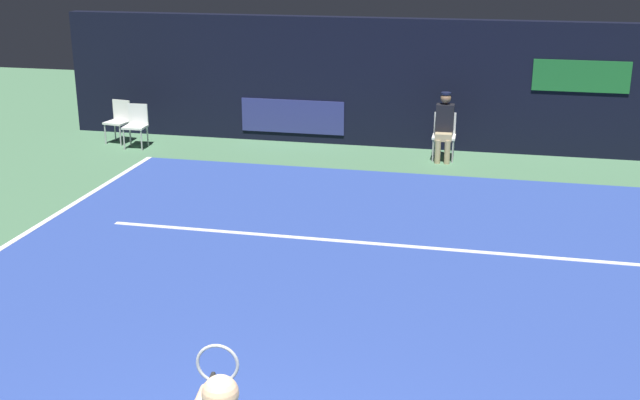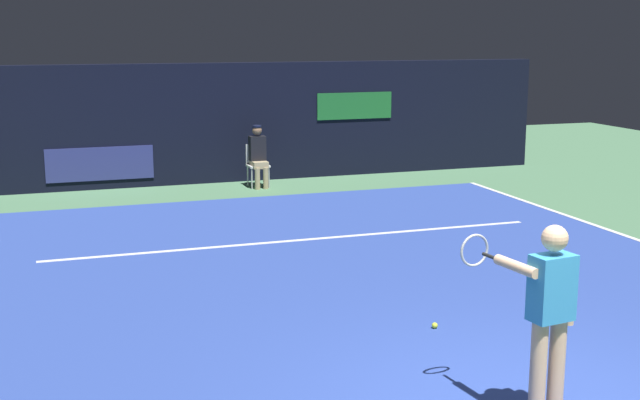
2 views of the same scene
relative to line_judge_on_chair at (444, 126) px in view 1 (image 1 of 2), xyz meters
The scene contains 7 objects.
ground_plane 6.78m from the line_judge_on_chair, 94.68° to the right, with size 30.52×30.52×0.00m, color #4C7A56.
court_surface 6.78m from the line_judge_on_chair, 94.68° to the right, with size 10.25×11.28×0.01m, color #2D479E.
line_service 4.83m from the line_judge_on_chair, 96.61° to the right, with size 8.00×0.10×0.01m, color white.
back_wall 1.25m from the line_judge_on_chair, 120.48° to the left, with size 15.18×0.33×2.60m.
line_judge_on_chair is the anchor object (origin of this frame).
courtside_chair_near 6.76m from the line_judge_on_chair, behind, with size 0.50×0.48×0.88m.
courtside_chair_far 6.23m from the line_judge_on_chair, behind, with size 0.46×0.44×0.88m.
Camera 1 is at (1.54, -3.93, 4.15)m, focal length 45.39 mm.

